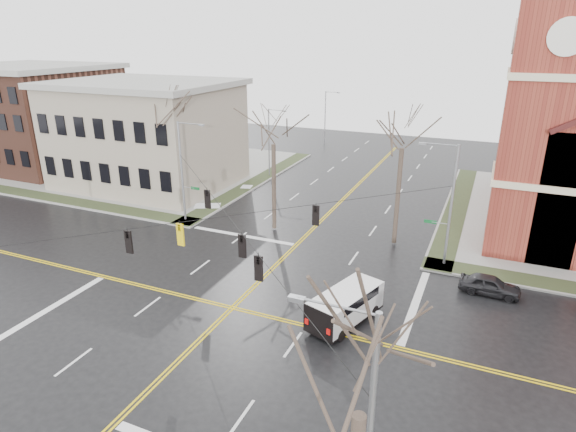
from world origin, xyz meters
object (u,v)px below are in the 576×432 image
at_px(signal_pole_ne, 449,202).
at_px(tree_ne, 402,142).
at_px(streetlight_north_a, 270,140).
at_px(cargo_van, 348,303).
at_px(streetlight_north_b, 326,115).
at_px(tree_nw_far, 171,116).
at_px(tree_nw_near, 273,139).
at_px(signal_pole_nw, 183,169).
at_px(signal_pole_se, 364,432).
at_px(tree_se, 360,399).
at_px(parked_car_a, 490,285).

xyz_separation_m(signal_pole_ne, tree_ne, (-4.05, 2.40, 3.57)).
relative_size(streetlight_north_a, cargo_van, 1.41).
bearing_deg(streetlight_north_b, tree_nw_far, -95.37).
xyz_separation_m(signal_pole_ne, cargo_van, (-4.29, -9.97, -3.75)).
distance_m(tree_nw_near, tree_ne, 10.41).
distance_m(signal_pole_nw, cargo_van, 21.22).
relative_size(signal_pole_se, streetlight_north_a, 1.12).
bearing_deg(signal_pole_ne, streetlight_north_b, 121.05).
bearing_deg(signal_pole_nw, streetlight_north_b, 88.95).
distance_m(streetlight_north_b, tree_se, 65.83).
xyz_separation_m(signal_pole_ne, streetlight_north_a, (-21.97, 16.50, -0.48)).
relative_size(signal_pole_ne, parked_car_a, 2.33).
relative_size(tree_nw_near, tree_se, 0.99).
bearing_deg(signal_pole_nw, tree_nw_near, 9.35).
xyz_separation_m(streetlight_north_b, tree_se, (22.32, -61.81, 3.73)).
distance_m(tree_nw_near, tree_se, 30.48).
bearing_deg(signal_pole_se, parked_car_a, 80.20).
relative_size(parked_car_a, tree_nw_far, 0.31).
height_order(signal_pole_se, tree_nw_near, tree_nw_near).
distance_m(signal_pole_ne, cargo_van, 11.49).
height_order(tree_nw_far, tree_nw_near, tree_nw_far).
distance_m(signal_pole_nw, signal_pole_se, 32.28).
bearing_deg(tree_se, streetlight_north_b, 109.86).
distance_m(parked_car_a, tree_se, 23.60).
bearing_deg(cargo_van, signal_pole_ne, 85.00).
relative_size(signal_pole_ne, streetlight_north_a, 1.12).
bearing_deg(parked_car_a, tree_se, 174.20).
distance_m(signal_pole_se, streetlight_north_a, 45.20).
distance_m(streetlight_north_b, parked_car_a, 47.26).
height_order(streetlight_north_a, tree_nw_near, tree_nw_near).
height_order(signal_pole_se, tree_se, tree_se).
bearing_deg(signal_pole_ne, tree_ne, 149.35).
height_order(signal_pole_ne, tree_ne, tree_ne).
distance_m(signal_pole_se, tree_se, 4.00).
bearing_deg(signal_pole_se, cargo_van, 108.21).
relative_size(parked_car_a, tree_ne, 0.33).
bearing_deg(signal_pole_se, streetlight_north_b, 110.27).
bearing_deg(signal_pole_ne, signal_pole_nw, 180.00).
bearing_deg(tree_nw_near, streetlight_north_b, 102.17).
bearing_deg(parked_car_a, tree_nw_near, 77.87).
bearing_deg(tree_nw_far, tree_se, -47.21).
relative_size(cargo_van, tree_nw_near, 0.51).
distance_m(tree_nw_far, tree_ne, 21.15).
xyz_separation_m(signal_pole_se, cargo_van, (-4.29, 13.03, -3.75)).
xyz_separation_m(streetlight_north_a, tree_nw_far, (-3.22, -14.22, 4.63)).
distance_m(signal_pole_ne, signal_pole_nw, 22.64).
bearing_deg(tree_se, tree_nw_near, 118.94).
bearing_deg(streetlight_north_b, streetlight_north_a, -90.00).
bearing_deg(streetlight_north_a, cargo_van, -56.25).
bearing_deg(tree_nw_far, signal_pole_se, -45.10).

